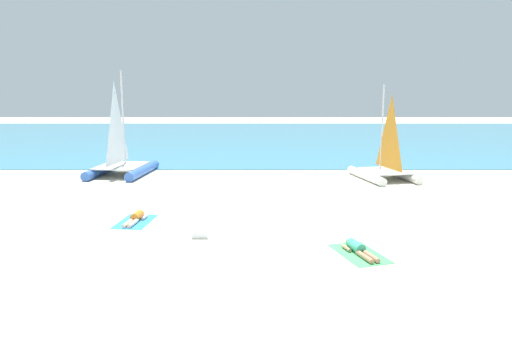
{
  "coord_description": "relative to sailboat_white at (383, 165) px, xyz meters",
  "views": [
    {
      "loc": [
        -0.08,
        -13.25,
        4.49
      ],
      "look_at": [
        0.0,
        5.82,
        1.2
      ],
      "focal_mm": 31.84,
      "sensor_mm": 36.0,
      "label": 1
    }
  ],
  "objects": [
    {
      "name": "sunbather_left",
      "position": [
        -10.96,
        -7.83,
        -0.6
      ],
      "size": [
        0.58,
        1.57,
        0.3
      ],
      "rotation": [
        0.0,
        0.0,
        -0.09
      ],
      "color": "orange",
      "rests_on": "towel_left"
    },
    {
      "name": "cooler_box",
      "position": [
        -8.47,
        -9.63,
        -0.55
      ],
      "size": [
        0.5,
        0.36,
        0.36
      ],
      "primitive_type": "cube",
      "color": "white",
      "rests_on": "ground"
    },
    {
      "name": "ground_plane",
      "position": [
        -6.63,
        -0.07,
        -0.73
      ],
      "size": [
        120.0,
        120.0,
        0.0
      ],
      "primitive_type": "plane",
      "color": "beige"
    },
    {
      "name": "towel_right",
      "position": [
        -3.8,
        -11.12,
        -0.73
      ],
      "size": [
        1.6,
        2.14,
        0.01
      ],
      "primitive_type": "cube",
      "rotation": [
        0.0,
        0.0,
        0.29
      ],
      "color": "#4CB266",
      "rests_on": "ground"
    },
    {
      "name": "sailboat_white",
      "position": [
        0.0,
        0.0,
        0.0
      ],
      "size": [
        3.14,
        4.18,
        4.91
      ],
      "rotation": [
        0.0,
        0.0,
        0.21
      ],
      "color": "white",
      "rests_on": "ground"
    },
    {
      "name": "towel_left",
      "position": [
        -10.96,
        -7.9,
        -0.73
      ],
      "size": [
        1.27,
        1.99,
        0.01
      ],
      "primitive_type": "cube",
      "rotation": [
        0.0,
        0.0,
        -0.09
      ],
      "color": "#338CD8",
      "rests_on": "ground"
    },
    {
      "name": "sunbather_right",
      "position": [
        -3.82,
        -11.06,
        -0.6
      ],
      "size": [
        0.82,
        1.54,
        0.3
      ],
      "rotation": [
        0.0,
        0.0,
        0.29
      ],
      "color": "#3FB28C",
      "rests_on": "towel_right"
    },
    {
      "name": "sailboat_blue",
      "position": [
        -14.1,
        1.27,
        0.12
      ],
      "size": [
        3.15,
        4.59,
        5.7
      ],
      "rotation": [
        0.0,
        0.0,
        -0.09
      ],
      "color": "blue",
      "rests_on": "ground"
    },
    {
      "name": "ocean_water",
      "position": [
        -6.63,
        22.87,
        -0.71
      ],
      "size": [
        120.0,
        40.0,
        0.05
      ],
      "primitive_type": "cube",
      "color": "teal",
      "rests_on": "ground"
    }
  ]
}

